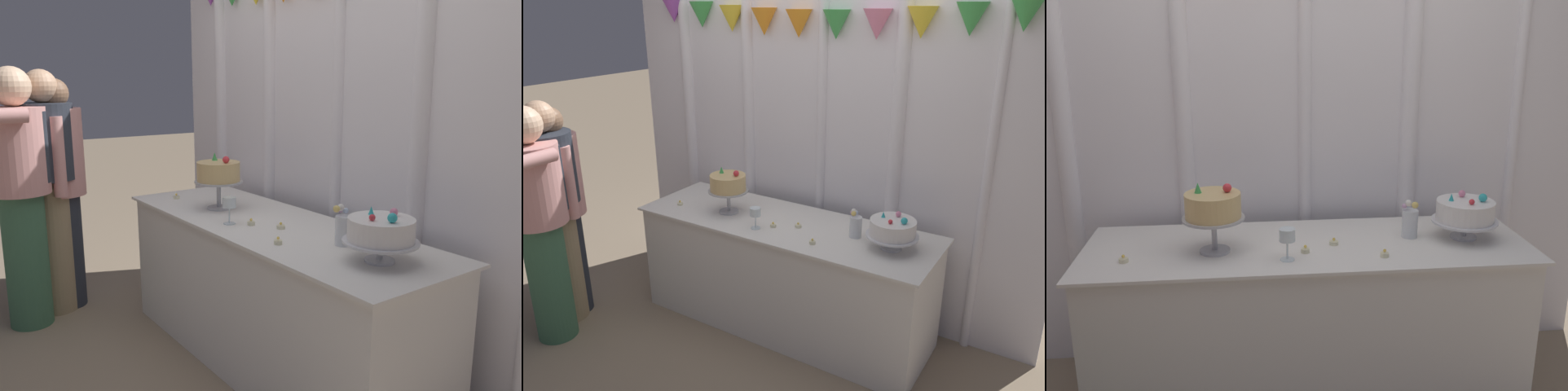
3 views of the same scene
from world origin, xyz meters
The scene contains 10 objects.
draped_curtain centered at (-0.03, 0.55, 1.37)m, with size 3.25×0.18×2.53m.
cake_table centered at (0.00, 0.10, 0.40)m, with size 2.09×0.69×0.80m.
cake_display_nearleft centered at (-0.43, 0.04, 1.01)m, with size 0.28×0.28×0.32m.
cake_display_nearright centered at (0.76, 0.10, 0.93)m, with size 0.32×0.32×0.23m.
wine_glass centered at (-0.11, -0.09, 0.91)m, with size 0.07×0.07×0.14m.
flower_vase centered at (0.50, 0.14, 0.88)m, with size 0.08×0.11×0.19m.
tealight_far_left centered at (-0.82, -0.04, 0.81)m, with size 0.04×0.04×0.03m.
tealight_near_left centered at (-0.03, -0.01, 0.81)m, with size 0.04×0.04×0.04m.
tealight_near_right centered at (0.12, 0.08, 0.81)m, with size 0.04×0.04×0.03m.
tealight_far_right centered at (0.32, -0.10, 0.81)m, with size 0.04×0.04×0.04m.
Camera 3 is at (-0.28, -2.42, 1.78)m, focal length 39.46 mm.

